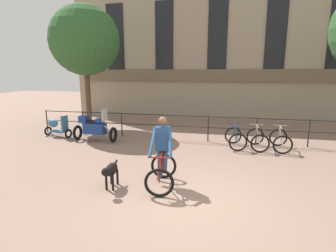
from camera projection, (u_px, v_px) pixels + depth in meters
name	position (u px, v px, depth m)	size (l,w,h in m)	color
ground_plane	(190.00, 200.00, 5.77)	(60.00, 60.00, 0.00)	#8E7060
canal_railing	(208.00, 124.00, 10.59)	(15.05, 0.05, 1.05)	#232326
building_facade	(217.00, 49.00, 15.44)	(18.00, 0.72, 8.32)	gray
cyclist_with_bike	(162.00, 155.00, 6.43)	(0.84, 1.26, 1.70)	black
dog	(111.00, 171.00, 6.28)	(0.30, 0.96, 0.64)	black
parked_motorcycle	(94.00, 128.00, 10.68)	(1.75, 0.65, 1.35)	black
parked_bicycle_near_lamp	(235.00, 138.00, 9.81)	(0.81, 1.19, 0.86)	black
parked_bicycle_mid_left	(258.00, 139.00, 9.63)	(0.73, 1.15, 0.86)	black
parked_bicycle_mid_right	(280.00, 140.00, 9.46)	(0.69, 1.13, 0.86)	black
parked_scooter	(57.00, 126.00, 11.43)	(1.33, 0.65, 0.96)	black
tree_canalside_left	(85.00, 41.00, 12.77)	(3.39, 3.39, 6.00)	brown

